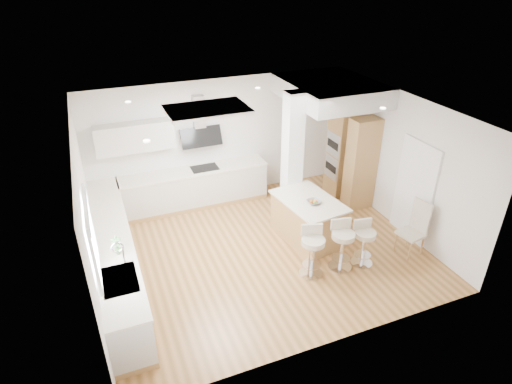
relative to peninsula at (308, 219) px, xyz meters
name	(u,v)px	position (x,y,z in m)	size (l,w,h in m)	color
ground	(263,250)	(-1.00, -0.06, -0.45)	(6.00, 6.00, 0.00)	#AE7840
ceiling	(263,250)	(-1.00, -0.06, -0.45)	(6.00, 5.00, 0.02)	silver
wall_back	(221,140)	(-1.00, 2.44, 0.95)	(6.00, 0.04, 2.80)	white
wall_left	(88,221)	(-4.00, -0.06, 0.95)	(0.04, 5.00, 2.80)	white
wall_right	(399,162)	(2.00, -0.06, 0.95)	(0.04, 5.00, 2.80)	white
skylight	(208,109)	(-1.79, 0.54, 2.32)	(4.10, 2.10, 0.06)	white
window_left	(91,235)	(-3.96, -0.96, 1.24)	(0.06, 1.28, 1.07)	white
doorway_right	(414,192)	(1.97, -0.66, 0.55)	(0.05, 1.00, 2.10)	#433B35
counter_left	(116,256)	(-3.70, 0.17, 0.01)	(0.63, 4.50, 1.35)	tan
counter_back	(187,179)	(-1.92, 2.17, 0.24)	(3.62, 0.63, 2.50)	tan
pillar	(292,158)	(0.05, 0.89, 0.95)	(0.35, 0.35, 2.80)	white
soffit	(330,90)	(1.10, 1.34, 2.15)	(1.78, 2.20, 0.40)	silver
oven_column	(350,157)	(1.68, 1.17, 0.60)	(0.63, 1.21, 2.10)	tan
peninsula	(308,219)	(0.00, 0.00, 0.00)	(1.16, 1.59, 0.96)	tan
bar_stool_a	(312,249)	(-0.46, -1.03, 0.09)	(0.54, 0.54, 0.97)	silver
bar_stool_b	(342,243)	(0.13, -1.06, 0.09)	(0.51, 0.51, 0.97)	silver
bar_stool_c	(364,241)	(0.57, -1.11, 0.05)	(0.45, 0.45, 0.90)	silver
dining_chair	(416,226)	(1.67, -1.17, 0.14)	(0.50, 0.50, 1.10)	beige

